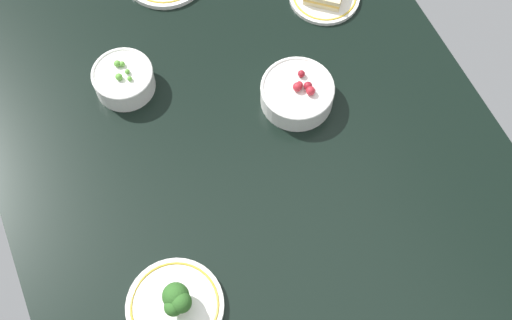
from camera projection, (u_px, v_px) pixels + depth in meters
The scene contains 4 objects.
dining_table at pixel (256, 168), 147.17cm from camera, with size 143.63×106.47×4.00cm, color black.
bowl_berries at pixel (297, 93), 149.62cm from camera, with size 16.34×16.34×7.28cm.
bowl_peas at pixel (124, 79), 151.11cm from camera, with size 13.72×13.72×7.04cm.
plate_broccoli at pixel (175, 304), 129.86cm from camera, with size 19.08×19.08×7.96cm.
Camera 1 is at (57.74, -25.10, 135.03)cm, focal length 47.60 mm.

